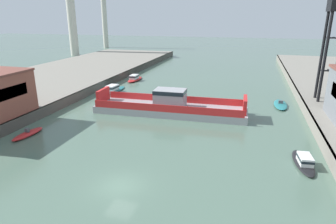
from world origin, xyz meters
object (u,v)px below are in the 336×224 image
Objects in this scene: chain_ferry at (170,106)px; moored_boat_near_left at (280,104)px; moored_boat_far_left at (304,161)px; smokestack_distant_b at (70,6)px; smokestack_distant_a at (104,5)px; moored_boat_mid_right at (135,78)px; moored_boat_mid_left at (113,89)px; moored_boat_near_right at (28,134)px.

chain_ferry reaches higher than moored_boat_near_left.
moored_boat_far_left is 0.18× the size of smokestack_distant_b.
smokestack_distant_a reaches higher than smokestack_distant_b.
chain_ferry is at bearing -55.75° from moored_boat_mid_right.
moored_boat_near_left is 0.98× the size of moored_boat_mid_right.
moored_boat_near_right is at bearing -90.49° from moored_boat_mid_left.
moored_boat_mid_left reaches higher than moored_boat_far_left.
moored_boat_near_right is at bearing -177.92° from moored_boat_far_left.
moored_boat_mid_right is 1.10× the size of moored_boat_far_left.
smokestack_distant_a is at bearing 94.35° from smokestack_distant_b.
chain_ferry is 4.76× the size of moored_boat_near_right.
chain_ferry is 0.69× the size of smokestack_distant_b.
moored_boat_near_right is 0.14× the size of smokestack_distant_a.
moored_boat_mid_right reaches higher than moored_boat_far_left.
moored_boat_mid_left is at bearing 144.81° from moored_boat_far_left.
moored_boat_mid_left is 65.98m from smokestack_distant_b.
moored_boat_far_left is (32.60, -22.99, -0.07)m from moored_boat_mid_left.
smokestack_distant_a is at bearing 121.81° from moored_boat_mid_right.
smokestack_distant_b is at bearing 132.71° from chain_ferry.
moored_boat_mid_right is (0.40, 35.36, 0.26)m from moored_boat_near_right.
chain_ferry is 18.18m from moored_boat_mid_left.
smokestack_distant_b is at bearing 135.21° from moored_boat_far_left.
moored_boat_far_left is at bearing -88.36° from moored_boat_near_left.
moored_boat_near_left is 0.19× the size of smokestack_distant_b.
moored_boat_near_right is 0.81× the size of moored_boat_far_left.
smokestack_distant_b reaches higher than moored_boat_far_left.
moored_boat_far_left is 0.17× the size of smokestack_distant_a.
moored_boat_mid_right is (0.20, 11.17, 0.01)m from moored_boat_mid_left.
smokestack_distant_a reaches higher than moored_boat_mid_left.
smokestack_distant_b reaches higher than chain_ferry.
moored_boat_mid_left is 39.90m from moored_boat_far_left.
smokestack_distant_a is (-75.12, 103.03, 18.94)m from moored_boat_far_left.
smokestack_distant_b is at bearing -85.65° from smokestack_distant_a.
smokestack_distant_b is at bearing 136.68° from moored_boat_mid_right.
moored_boat_far_left is (32.41, -34.17, -0.08)m from moored_boat_mid_right.
moored_boat_far_left reaches higher than moored_boat_near_left.
smokestack_distant_b reaches higher than moored_boat_near_right.
moored_boat_mid_right is 83.21m from smokestack_distant_a.
moored_boat_near_right is at bearing -67.90° from smokestack_distant_a.
moored_boat_near_right is (-32.19, -22.86, 0.04)m from moored_boat_near_left.
moored_boat_mid_right reaches higher than moored_boat_near_left.
moored_boat_near_right is at bearing -137.62° from chain_ferry.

